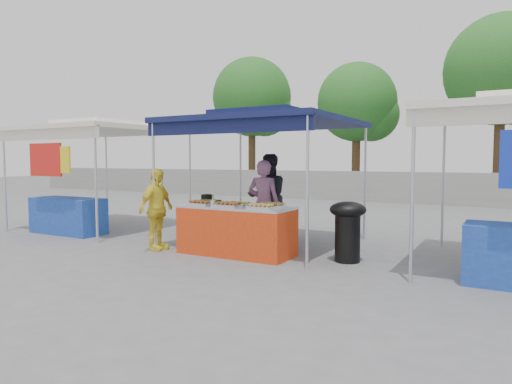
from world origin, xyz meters
The scene contains 23 objects.
ground_plane centered at (0.00, 0.00, 0.00)m, with size 80.00×80.00×0.00m, color slate.
back_wall centered at (0.00, 11.00, 0.60)m, with size 40.00×0.25×1.20m, color gray.
main_canopy centered at (0.00, 0.97, 2.37)m, with size 3.20×3.20×2.57m.
neighbor_stall_left centered at (-4.50, 0.57, 1.60)m, with size 3.20×3.20×2.57m.
tree_0 centered at (-7.28, 13.36, 4.64)m, with size 3.94×3.94×6.77m.
tree_1 centered at (-1.72, 12.81, 4.00)m, with size 3.47×3.40×5.85m.
tree_2 centered at (3.78, 12.66, 4.80)m, with size 4.08×4.08×7.02m.
vendor_table centered at (0.00, -0.10, 0.43)m, with size 2.00×0.80×0.85m.
food_tray_fl centered at (-0.58, -0.34, 0.88)m, with size 0.42×0.30×0.07m.
food_tray_fm centered at (0.00, -0.34, 0.88)m, with size 0.42×0.30×0.07m.
food_tray_fr centered at (0.63, -0.33, 0.88)m, with size 0.42×0.30×0.07m.
food_tray_bl centered at (-0.63, 0.00, 0.88)m, with size 0.42×0.30×0.07m.
food_tray_bm centered at (0.01, -0.02, 0.88)m, with size 0.42×0.30×0.07m.
food_tray_br centered at (0.67, -0.04, 0.88)m, with size 0.42×0.30×0.07m.
cooking_pot centered at (-0.87, 0.27, 0.92)m, with size 0.24×0.24×0.14m, color black.
skewer_cup centered at (-0.26, -0.42, 0.90)m, with size 0.09×0.09×0.11m, color silver.
wok_burner centered at (1.86, 0.32, 0.58)m, with size 0.59×0.59×0.99m.
crate_left centered at (-0.42, 0.65, 0.16)m, with size 0.53×0.37×0.32m, color #1531B0.
crate_right centered at (0.16, 0.48, 0.13)m, with size 0.45×0.31×0.27m, color #1531B0.
crate_stacked centered at (0.16, 0.48, 0.40)m, with size 0.44×0.31×0.26m, color #1531B0.
vendor_woman centered at (0.12, 0.67, 0.82)m, with size 0.60×0.39×1.65m, color #955E86.
helper_man centered at (-0.27, 1.60, 0.89)m, with size 0.86×0.67×1.77m, color black.
customer_person centered at (-1.50, -0.44, 0.75)m, with size 0.88×0.37×1.50m, color yellow.
Camera 1 is at (4.16, -6.74, 1.64)m, focal length 32.00 mm.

